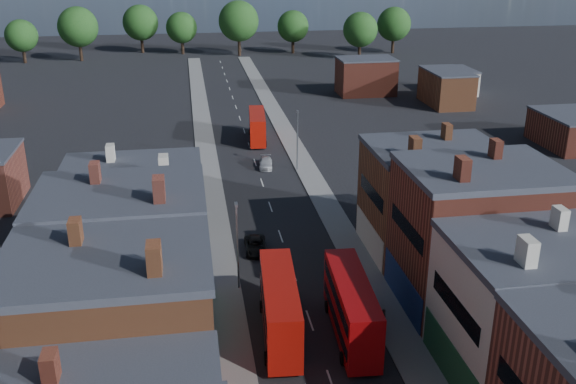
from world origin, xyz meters
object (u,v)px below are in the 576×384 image
object	(u,v)px
bus_1	(351,307)
ped_3	(383,318)
car_3	(266,163)
bus_2	(257,126)
bus_0	(280,307)
car_2	(256,246)

from	to	relation	value
bus_1	ped_3	xyz separation A→B (m)	(2.74, 0.45, -1.59)
bus_1	car_3	size ratio (longest dim) A/B	2.62
bus_2	car_3	xyz separation A→B (m)	(-0.30, -12.49, -1.73)
bus_2	car_3	world-z (taller)	bus_2
bus_1	bus_2	distance (m)	52.81
bus_2	car_3	distance (m)	12.62
bus_0	ped_3	bearing A→B (deg)	1.27
bus_0	ped_3	distance (m)	8.29
bus_1	bus_0	bearing A→B (deg)	174.37
car_3	bus_0	bearing A→B (deg)	-88.32
bus_0	bus_2	world-z (taller)	bus_0
bus_1	bus_2	bearing A→B (deg)	94.57
car_3	car_2	bearing A→B (deg)	-92.16
bus_2	ped_3	bearing A→B (deg)	-80.67
bus_2	ped_3	xyz separation A→B (m)	(3.96, -52.35, -1.37)
bus_0	car_3	world-z (taller)	bus_0
bus_0	bus_1	size ratio (longest dim) A/B	1.00
bus_2	bus_1	bearing A→B (deg)	-83.67
bus_2	car_2	bearing A→B (deg)	-91.76
car_3	ped_3	xyz separation A→B (m)	(4.26, -39.86, 0.36)
bus_0	bus_2	xyz separation A→B (m)	(4.17, 51.95, -0.22)
bus_2	car_3	bearing A→B (deg)	-86.36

